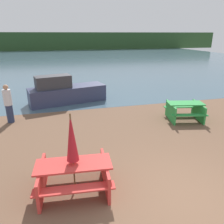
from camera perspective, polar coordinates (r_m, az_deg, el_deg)
ground_plane at (r=5.71m, az=18.82°, el=-21.27°), size 60.00×60.00×0.00m
water at (r=35.85m, az=-10.25°, el=13.59°), size 60.00×50.00×0.00m
far_treeline at (r=55.66m, az=-12.12°, el=17.63°), size 80.00×1.60×4.00m
picnic_table_red at (r=5.57m, az=-9.87°, el=-15.58°), size 1.92×1.53×0.75m
picnic_table_green at (r=10.25m, az=18.47°, el=0.57°), size 1.80×1.67×0.79m
umbrella_crimson at (r=5.08m, az=-10.51°, el=-6.67°), size 0.29×0.29×2.02m
boat at (r=12.49m, az=-12.13°, el=5.11°), size 4.36×2.17×1.56m
person at (r=10.30m, az=-25.46°, el=1.95°), size 0.34×0.34×1.68m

